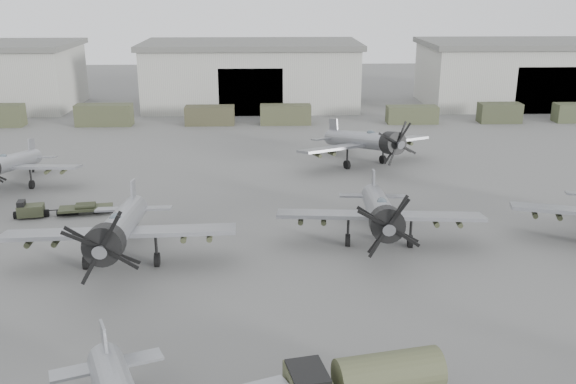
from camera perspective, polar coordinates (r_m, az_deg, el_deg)
name	(u,v)px	position (r m, az deg, el deg)	size (l,w,h in m)	color
ground	(230,353)	(30.46, -5.16, -14.02)	(220.00, 220.00, 0.00)	#5A5A57
hangar_center	(251,74)	(88.53, -3.27, 10.42)	(29.00, 14.80, 8.70)	#ACADA2
hangar_right	(527,73)	(95.67, 20.51, 9.90)	(29.00, 14.80, 8.70)	#ACADA2
support_truck_2	(104,115)	(79.52, -16.03, 6.60)	(6.58, 2.20, 2.53)	#3D422B
support_truck_3	(210,115)	(77.52, -6.97, 6.78)	(5.82, 2.20, 2.25)	#3D3C28
support_truck_4	(285,114)	(77.28, -0.22, 6.91)	(6.05, 2.20, 2.33)	#40432C
support_truck_5	(412,115)	(79.29, 10.96, 6.77)	(6.09, 2.20, 2.07)	#41462E
support_truck_6	(500,113)	(82.33, 18.30, 6.70)	(5.02, 2.20, 2.35)	#373B27
aircraft_mid_1	(118,229)	(38.75, -14.84, -3.17)	(13.78, 12.40, 5.51)	gray
aircraft_mid_2	(380,212)	(40.89, 8.21, -1.75)	(13.27, 11.94, 5.29)	gray
aircraft_far_0	(7,164)	(57.01, -23.70, 2.28)	(11.61, 10.45, 4.65)	gray
aircraft_far_1	(367,141)	(59.18, 7.02, 4.50)	(12.78, 11.60, 5.25)	gray
fuel_tanker	(366,381)	(26.16, 6.95, -16.37)	(6.69, 3.85, 2.47)	#454930
tug_trailer	(52,210)	(49.58, -20.25, -1.48)	(6.72, 2.31, 1.33)	#343825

